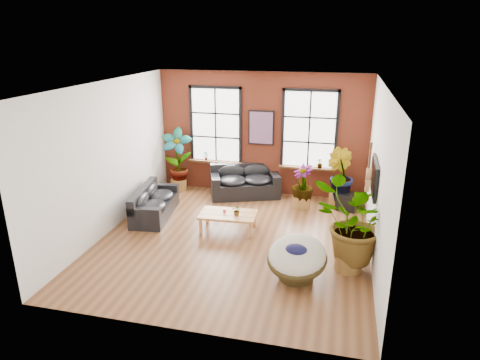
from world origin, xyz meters
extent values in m
cube|color=brown|center=(0.00, 0.00, -0.01)|extent=(6.00, 6.50, 0.02)
cube|color=white|center=(0.00, 0.00, 3.51)|extent=(6.00, 6.50, 0.02)
cube|color=#562014|center=(0.00, 3.26, 1.75)|extent=(6.00, 0.02, 3.50)
cube|color=silver|center=(0.00, -3.26, 1.75)|extent=(6.00, 0.02, 3.50)
cube|color=silver|center=(-3.01, 0.00, 1.75)|extent=(0.02, 6.50, 3.50)
cube|color=silver|center=(3.01, 0.00, 1.75)|extent=(0.02, 6.50, 3.50)
cube|color=white|center=(-1.35, 3.20, 1.95)|extent=(1.40, 0.02, 2.10)
cube|color=#422412|center=(-1.35, 3.13, 0.87)|extent=(1.60, 0.22, 0.06)
cube|color=white|center=(1.35, 3.20, 1.95)|extent=(1.40, 0.02, 2.10)
cube|color=#422412|center=(1.35, 3.13, 0.87)|extent=(1.60, 0.22, 0.06)
cube|color=black|center=(-0.38, 2.80, 0.22)|extent=(2.15, 1.56, 0.44)
cube|color=black|center=(-0.50, 3.13, 0.67)|extent=(1.90, 0.89, 0.45)
cube|color=black|center=(-1.18, 2.50, 0.56)|extent=(0.54, 0.97, 0.23)
cube|color=black|center=(0.42, 3.09, 0.56)|extent=(0.54, 0.97, 0.23)
ellipsoid|color=black|center=(-0.71, 2.62, 0.50)|extent=(1.04, 1.03, 0.25)
ellipsoid|color=black|center=(-0.80, 2.88, 0.67)|extent=(0.85, 0.52, 0.43)
ellipsoid|color=black|center=(-0.01, 2.87, 0.50)|extent=(1.04, 1.03, 0.25)
ellipsoid|color=black|center=(-0.11, 3.13, 0.67)|extent=(0.85, 0.52, 0.43)
cube|color=black|center=(-2.31, 0.85, 0.19)|extent=(1.03, 1.99, 0.37)
cube|color=black|center=(-2.61, 0.81, 0.56)|extent=(0.44, 1.91, 0.38)
cube|color=black|center=(-2.20, 0.01, 0.47)|extent=(0.81, 0.30, 0.19)
cube|color=black|center=(-2.42, 1.70, 0.47)|extent=(0.81, 0.30, 0.19)
ellipsoid|color=black|center=(-2.22, 0.48, 0.42)|extent=(0.77, 0.91, 0.21)
ellipsoid|color=black|center=(-2.45, 0.45, 0.56)|extent=(0.32, 0.85, 0.37)
ellipsoid|color=black|center=(-2.32, 1.23, 0.42)|extent=(0.77, 0.91, 0.21)
ellipsoid|color=black|center=(-2.55, 1.20, 0.56)|extent=(0.32, 0.85, 0.37)
cube|color=#C58447|center=(-0.26, 0.47, 0.40)|extent=(1.38, 0.84, 0.06)
cube|color=#422412|center=(-0.26, 0.34, 0.43)|extent=(1.34, 0.08, 0.00)
cube|color=#422412|center=(-0.27, 0.60, 0.43)|extent=(1.34, 0.08, 0.00)
cube|color=#C58447|center=(-0.84, 0.13, 0.19)|extent=(0.07, 0.07, 0.37)
cube|color=#C58447|center=(0.35, 0.19, 0.19)|extent=(0.07, 0.07, 0.37)
cube|color=#C58447|center=(-0.87, 0.74, 0.19)|extent=(0.07, 0.07, 0.37)
cube|color=#C58447|center=(0.32, 0.81, 0.19)|extent=(0.07, 0.07, 0.37)
cylinder|color=#DE3754|center=(-0.36, 0.51, 0.47)|extent=(0.08, 0.08, 0.09)
cylinder|color=#3A2F14|center=(1.57, -1.29, 0.13)|extent=(0.75, 0.75, 0.26)
torus|color=#3A2F14|center=(1.57, -1.29, 0.44)|extent=(1.29, 1.29, 0.52)
ellipsoid|color=beige|center=(1.57, -1.29, 0.51)|extent=(1.25, 1.31, 0.71)
ellipsoid|color=#121239|center=(1.56, -1.35, 0.64)|extent=(0.49, 0.41, 0.20)
cube|color=black|center=(0.00, 3.19, 1.95)|extent=(0.74, 0.04, 0.98)
cube|color=#0C7F8C|center=(0.00, 3.16, 1.95)|extent=(0.66, 0.02, 0.90)
cube|color=black|center=(2.95, 0.30, 1.65)|extent=(0.06, 1.25, 0.72)
cube|color=black|center=(2.92, 0.30, 1.65)|extent=(0.01, 1.15, 0.62)
cylinder|color=#B27F4C|center=(2.90, 1.35, 1.13)|extent=(0.09, 0.38, 0.38)
cylinder|color=#B27F4C|center=(2.90, 1.35, 1.38)|extent=(0.09, 0.30, 0.30)
cylinder|color=black|center=(2.90, 1.35, 1.13)|extent=(0.09, 0.11, 0.11)
cube|color=#422412|center=(2.90, 1.35, 1.75)|extent=(0.04, 0.05, 0.55)
cube|color=#422412|center=(2.90, 1.35, 2.07)|extent=(0.06, 0.06, 0.14)
cube|color=black|center=(2.51, 2.45, 0.22)|extent=(0.62, 0.56, 0.44)
cylinder|color=olive|center=(-2.42, 2.78, 0.17)|extent=(0.61, 0.61, 0.35)
cylinder|color=olive|center=(2.27, 2.78, 0.19)|extent=(0.63, 0.63, 0.37)
cylinder|color=olive|center=(2.54, -0.72, 0.20)|extent=(0.61, 0.61, 0.40)
cylinder|color=olive|center=(1.30, 2.28, 0.17)|extent=(0.59, 0.59, 0.35)
imported|color=#155216|center=(-2.43, 2.80, 1.02)|extent=(1.00, 0.76, 1.73)
imported|color=#155216|center=(2.26, 2.75, 0.86)|extent=(1.00, 0.99, 1.41)
imported|color=#155216|center=(2.58, -0.72, 0.99)|extent=(1.97, 1.95, 1.65)
imported|color=#155216|center=(1.31, 2.28, 0.68)|extent=(0.85, 0.85, 1.07)
imported|color=#155216|center=(-0.02, 0.41, 0.55)|extent=(0.25, 0.23, 0.25)
imported|color=#155216|center=(-1.65, 3.13, 1.04)|extent=(0.17, 0.17, 0.27)
imported|color=#155216|center=(1.70, 3.13, 1.04)|extent=(0.19, 0.19, 0.27)
camera|label=1|loc=(2.19, -8.55, 4.49)|focal=32.00mm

